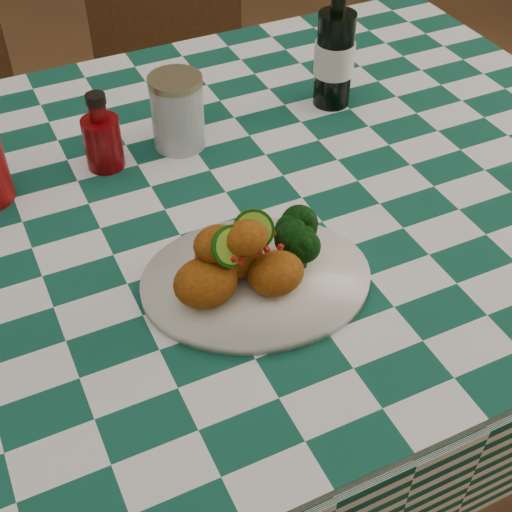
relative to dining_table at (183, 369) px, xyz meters
name	(u,v)px	position (x,y,z in m)	size (l,w,h in m)	color
ground	(195,476)	(0.00, 0.00, -0.39)	(5.00, 5.00, 0.00)	brown
dining_table	(183,369)	(0.00, 0.00, 0.00)	(1.66, 1.06, 0.79)	#114838
plate	(256,281)	(0.06, -0.21, 0.40)	(0.31, 0.25, 0.02)	white
fried_chicken_pile	(243,252)	(0.04, -0.21, 0.46)	(0.16, 0.12, 0.10)	#9C4F0F
broccoli_side	(304,236)	(0.14, -0.20, 0.44)	(0.09, 0.09, 0.07)	black
ketchup_bottle	(101,131)	(-0.05, 0.15, 0.46)	(0.06, 0.06, 0.13)	#680508
mason_jar	(178,112)	(0.09, 0.16, 0.46)	(0.09, 0.09, 0.13)	#B2BCBA
beer_bottle	(336,42)	(0.39, 0.17, 0.51)	(0.07, 0.07, 0.24)	black
wooden_chair_right	(172,120)	(0.27, 0.76, 0.05)	(0.41, 0.43, 0.89)	#472814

